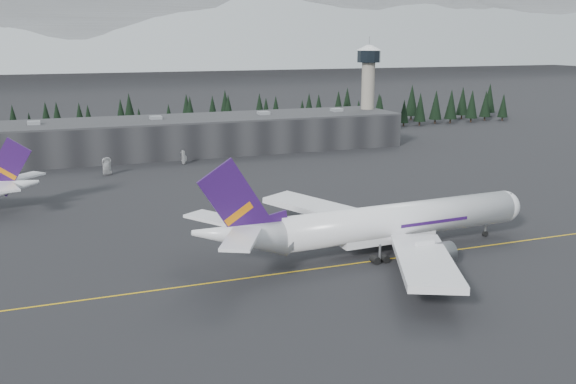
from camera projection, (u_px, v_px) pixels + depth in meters
name	position (u px, v px, depth m)	size (l,w,h in m)	color
ground	(326.00, 263.00, 117.94)	(1400.00, 1400.00, 0.00)	black
taxiline	(331.00, 267.00, 116.11)	(400.00, 0.40, 0.02)	gold
terminal	(185.00, 135.00, 230.12)	(160.00, 30.00, 12.60)	black
control_tower	(368.00, 82.00, 254.67)	(10.00, 10.00, 37.70)	gray
treeline	(166.00, 120.00, 263.48)	(360.00, 20.00, 15.00)	black
mountain_ridge	(72.00, 64.00, 1027.20)	(4400.00, 900.00, 420.00)	white
jet_main	(373.00, 224.00, 121.84)	(70.90, 65.34, 20.83)	white
gse_vehicle_a	(107.00, 173.00, 193.51)	(2.54, 5.51, 1.53)	#BABABC
gse_vehicle_b	(184.00, 162.00, 210.75)	(1.85, 4.60, 1.57)	silver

